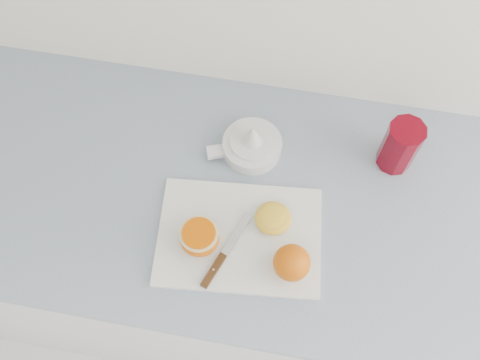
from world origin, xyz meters
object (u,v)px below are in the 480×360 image
at_px(citrus_juicer, 251,144).
at_px(cutting_board, 239,237).
at_px(half_orange, 200,237).
at_px(red_tumbler, 399,147).
at_px(counter, 268,263).

bearing_deg(citrus_juicer, cutting_board, -86.75).
height_order(cutting_board, citrus_juicer, citrus_juicer).
height_order(half_orange, red_tumbler, red_tumbler).
relative_size(half_orange, red_tumbler, 0.62).
xyz_separation_m(cutting_board, red_tumbler, (0.31, 0.25, 0.05)).
bearing_deg(half_orange, red_tumbler, 35.42).
xyz_separation_m(half_orange, red_tumbler, (0.39, 0.27, 0.02)).
bearing_deg(red_tumbler, half_orange, -144.58).
distance_m(half_orange, red_tumbler, 0.47).
relative_size(half_orange, citrus_juicer, 0.48).
height_order(counter, red_tumbler, red_tumbler).
distance_m(counter, citrus_juicer, 0.49).
bearing_deg(half_orange, citrus_juicer, 75.01).
relative_size(citrus_juicer, red_tumbler, 1.29).
bearing_deg(counter, cutting_board, -122.20).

